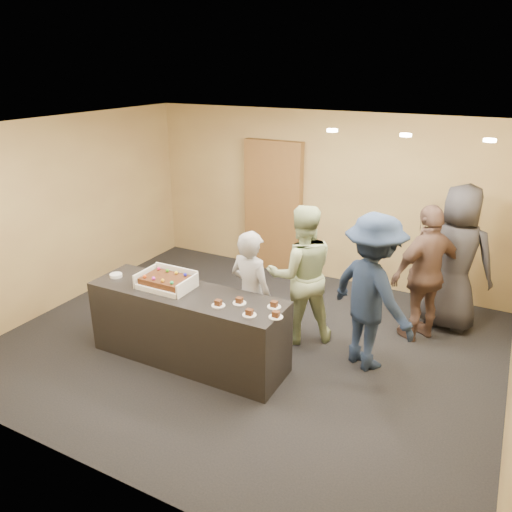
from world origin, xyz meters
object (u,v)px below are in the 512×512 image
storage_cabinet (273,207)px  person_brown_extra (426,274)px  sheet_cake (166,280)px  person_navy_man (372,293)px  serving_counter (188,326)px  plate_stack (116,275)px  person_dark_suit (455,258)px  person_sage_man (301,274)px  person_server_grey (251,295)px  cake_box (167,283)px

storage_cabinet → person_brown_extra: size_ratio=1.24×
sheet_cake → person_navy_man: size_ratio=0.29×
serving_counter → plate_stack: 1.13m
person_dark_suit → person_sage_man: bearing=45.4°
serving_counter → person_navy_man: bearing=25.3°
plate_stack → person_brown_extra: 3.87m
serving_counter → person_sage_man: size_ratio=1.34×
sheet_cake → person_server_grey: 1.02m
person_brown_extra → person_dark_suit: person_dark_suit is taller
plate_stack → storage_cabinet: bearing=78.2°
person_sage_man → person_brown_extra: size_ratio=1.00×
serving_counter → person_navy_man: size_ratio=1.29×
person_navy_man → person_brown_extra: 1.03m
serving_counter → person_navy_man: person_navy_man is taller
storage_cabinet → sheet_cake: 3.06m
storage_cabinet → person_sage_man: bearing=-55.5°
sheet_cake → person_server_grey: bearing=26.8°
plate_stack → person_navy_man: 3.09m
person_navy_man → person_brown_extra: (0.43, 0.94, -0.04)m
plate_stack → cake_box: bearing=5.0°
person_sage_man → person_navy_man: bearing=134.1°
serving_counter → cake_box: size_ratio=3.80×
serving_counter → storage_cabinet: bearing=96.8°
person_navy_man → serving_counter: bearing=56.9°
sheet_cake → plate_stack: size_ratio=3.55×
person_sage_man → person_dark_suit: 2.07m
cake_box → person_server_grey: bearing=25.6°
serving_counter → person_server_grey: 0.83m
sheet_cake → person_server_grey: person_server_grey is taller
person_server_grey → storage_cabinet: bearing=-57.7°
person_server_grey → person_sage_man: bearing=-107.6°
sheet_cake → person_dark_suit: (2.91, 2.34, -0.01)m
plate_stack → person_sage_man: (1.99, 1.14, -0.02)m
sheet_cake → person_brown_extra: bearing=35.1°
serving_counter → plate_stack: plate_stack is taller
plate_stack → person_dark_suit: person_dark_suit is taller
cake_box → storage_cabinet: bearing=91.8°
person_brown_extra → person_dark_suit: bearing=-171.0°
serving_counter → person_server_grey: size_ratio=1.50×
serving_counter → person_server_grey: person_server_grey is taller
cake_box → person_navy_man: bearing=22.1°
plate_stack → person_brown_extra: bearing=29.3°
serving_counter → person_dark_suit: bearing=41.5°
storage_cabinet → sheet_cake: storage_cabinet is taller
sheet_cake → person_dark_suit: bearing=38.8°
serving_counter → person_brown_extra: 3.03m
serving_counter → plate_stack: size_ratio=15.86×
storage_cabinet → plate_stack: size_ratio=14.60×
person_navy_man → plate_stack: bearing=49.4°
cake_box → person_dark_suit: bearing=38.6°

